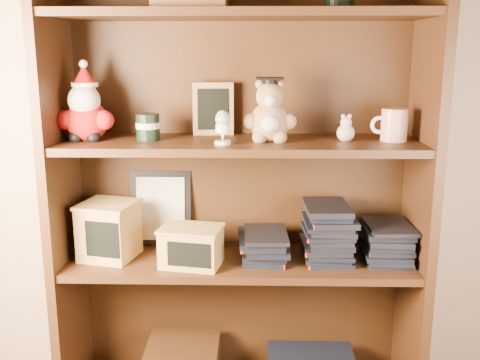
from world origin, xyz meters
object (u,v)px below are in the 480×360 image
at_px(bookcase, 240,188).
at_px(teacher_mug, 393,125).
at_px(grad_teddy_bear, 270,116).
at_px(treats_box, 109,230).

height_order(bookcase, teacher_mug, bookcase).
relative_size(grad_teddy_bear, treats_box, 0.98).
distance_m(bookcase, teacher_mug, 0.54).
bearing_deg(grad_teddy_bear, bookcase, 149.45).
relative_size(grad_teddy_bear, teacher_mug, 1.77).
bearing_deg(bookcase, grad_teddy_bear, -30.55).
distance_m(grad_teddy_bear, teacher_mug, 0.39).
height_order(grad_teddy_bear, treats_box, grad_teddy_bear).
bearing_deg(teacher_mug, treats_box, -179.95).
distance_m(grad_teddy_bear, treats_box, 0.65).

